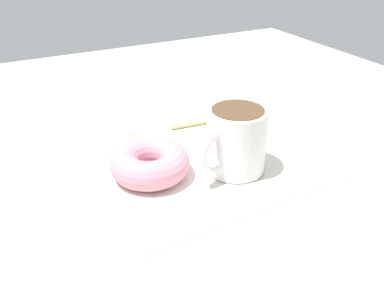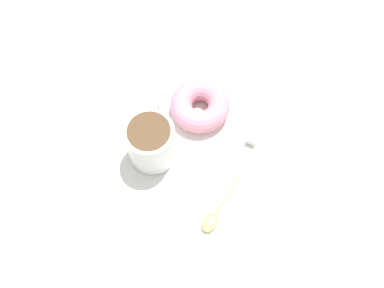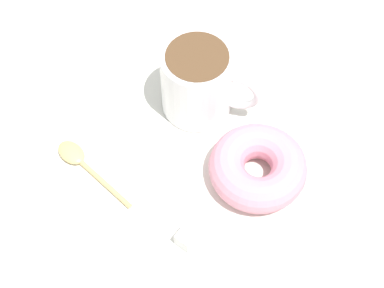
{
  "view_description": "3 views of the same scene",
  "coord_description": "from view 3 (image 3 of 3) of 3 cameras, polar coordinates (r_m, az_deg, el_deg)",
  "views": [
    {
      "loc": [
        -25.29,
        -49.45,
        31.24
      ],
      "look_at": [
        -0.33,
        -1.4,
        2.3
      ],
      "focal_mm": 40.0,
      "sensor_mm": 36.0,
      "label": 1
    },
    {
      "loc": [
        26.83,
        12.04,
        68.78
      ],
      "look_at": [
        -0.33,
        -1.4,
        2.3
      ],
      "focal_mm": 40.0,
      "sensor_mm": 36.0,
      "label": 2
    },
    {
      "loc": [
        -23.0,
        27.45,
        62.52
      ],
      "look_at": [
        -0.33,
        -1.4,
        2.3
      ],
      "focal_mm": 60.0,
      "sensor_mm": 36.0,
      "label": 3
    }
  ],
  "objects": [
    {
      "name": "coffee_cup",
      "position": [
        0.72,
        0.6,
        5.63
      ],
      "size": [
        11.21,
        8.13,
        8.85
      ],
      "color": "white",
      "rests_on": "napkin"
    },
    {
      "name": "ground_plane",
      "position": [
        0.73,
        -0.89,
        -1.95
      ],
      "size": [
        120.0,
        120.0,
        2.0
      ],
      "primitive_type": "cube",
      "color": "beige"
    },
    {
      "name": "napkin",
      "position": [
        0.72,
        0.0,
        -0.89
      ],
      "size": [
        32.16,
        32.16,
        0.3
      ],
      "primitive_type": "cube",
      "rotation": [
        0.0,
        0.0,
        0.05
      ],
      "color": "white",
      "rests_on": "ground_plane"
    },
    {
      "name": "spoon",
      "position": [
        0.72,
        -9.98,
        -1.41
      ],
      "size": [
        11.46,
        2.74,
        0.9
      ],
      "color": "#D8B772",
      "rests_on": "napkin"
    },
    {
      "name": "sugar_cube",
      "position": [
        0.67,
        -0.54,
        -8.39
      ],
      "size": [
        1.77,
        1.77,
        1.77
      ],
      "primitive_type": "cube",
      "color": "white",
      "rests_on": "napkin"
    },
    {
      "name": "donut",
      "position": [
        0.69,
        5.87,
        -2.1
      ],
      "size": [
        10.68,
        10.68,
        3.92
      ],
      "primitive_type": "torus",
      "color": "pink",
      "rests_on": "napkin"
    }
  ]
}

